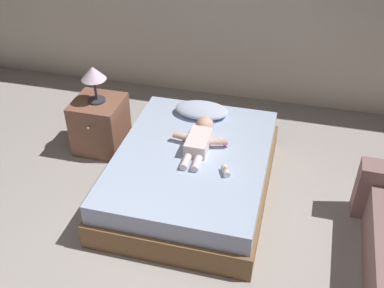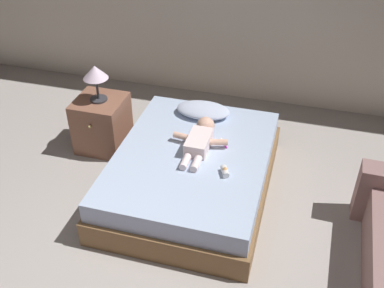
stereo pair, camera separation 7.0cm
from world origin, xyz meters
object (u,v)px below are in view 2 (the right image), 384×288
object	(u,v)px
toothbrush	(224,143)
nightstand	(102,124)
bed	(192,172)
lamp	(95,74)
pillow	(203,110)
baby_bottle	(225,171)
baby	(200,139)

from	to	relation	value
toothbrush	nightstand	world-z (taller)	nightstand
bed	lamp	distance (m)	1.30
nightstand	pillow	bearing A→B (deg)	12.36
baby_bottle	toothbrush	bearing A→B (deg)	103.69
toothbrush	bed	bearing A→B (deg)	-137.95
baby	nightstand	size ratio (longest dim) A/B	1.21
bed	pillow	xyz separation A→B (m)	(-0.06, 0.64, 0.26)
bed	toothbrush	world-z (taller)	toothbrush
pillow	nightstand	world-z (taller)	nightstand
baby	nightstand	bearing A→B (deg)	165.85
bed	pillow	world-z (taller)	pillow
toothbrush	baby_bottle	bearing A→B (deg)	-76.31
toothbrush	lamp	size ratio (longest dim) A/B	0.33
bed	nightstand	world-z (taller)	nightstand
baby	nightstand	xyz separation A→B (m)	(-1.10, 0.28, -0.21)
pillow	baby	distance (m)	0.51
nightstand	lamp	bearing A→B (deg)	90.00
pillow	nightstand	size ratio (longest dim) A/B	0.96
bed	baby_bottle	world-z (taller)	baby_bottle
toothbrush	baby	bearing A→B (deg)	-160.51
pillow	nightstand	bearing A→B (deg)	-167.64
toothbrush	lamp	distance (m)	1.37
bed	nightstand	size ratio (longest dim) A/B	3.27
baby	baby_bottle	world-z (taller)	baby
baby	lamp	world-z (taller)	lamp
pillow	lamp	world-z (taller)	lamp
bed	pillow	size ratio (longest dim) A/B	3.41
pillow	lamp	xyz separation A→B (m)	(-1.00, -0.22, 0.36)
toothbrush	lamp	bearing A→B (deg)	170.94
toothbrush	baby_bottle	xyz separation A→B (m)	(0.10, -0.41, 0.02)
pillow	toothbrush	size ratio (longest dim) A/B	4.35
baby	lamp	distance (m)	1.18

